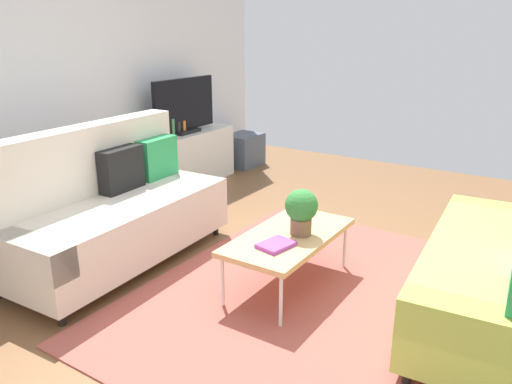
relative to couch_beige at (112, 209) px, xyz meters
The scene contains 16 objects.
ground_plane 1.68m from the couch_beige, 74.11° to the right, with size 7.68×7.68×0.00m, color brown.
wall_far 1.66m from the couch_beige, 70.36° to the left, with size 6.40×0.12×2.90m, color silver.
area_rug 1.71m from the couch_beige, 78.31° to the right, with size 2.90×2.20×0.01m, color #9E4C42.
couch_beige is the anchor object (origin of this frame).
couch_green 2.92m from the couch_beige, 76.67° to the right, with size 1.96×0.98×1.10m.
coffee_table 1.47m from the couch_beige, 74.83° to the right, with size 1.10×0.56×0.42m.
tv_console 2.14m from the couch_beige, 24.95° to the left, with size 1.40×0.44×0.64m, color silver.
tv 2.19m from the couch_beige, 24.46° to the left, with size 1.00×0.20×0.64m.
storage_trunk 3.15m from the couch_beige, 14.79° to the left, with size 0.52×0.40×0.44m, color #4C5666.
potted_plant 1.56m from the couch_beige, 73.94° to the right, with size 0.24×0.24×0.34m.
table_book_0 1.46m from the couch_beige, 84.29° to the right, with size 0.24×0.18×0.03m, color purple.
vase_0 1.69m from the couch_beige, 35.01° to the left, with size 0.12×0.12×0.20m, color #33B29E.
vase_1 1.83m from the couch_beige, 31.70° to the left, with size 0.10×0.10×0.14m, color #4C72B2.
bottle_0 1.93m from the couch_beige, 26.84° to the left, with size 0.04×0.04×0.21m, color #3F8C4C.
bottle_1 2.01m from the couch_beige, 25.63° to the left, with size 0.05×0.05×0.16m, color #262626.
bottle_2 2.10m from the couch_beige, 24.45° to the left, with size 0.04×0.04×0.16m, color orange.
Camera 1 is at (-3.00, -1.50, 1.85)m, focal length 35.31 mm.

